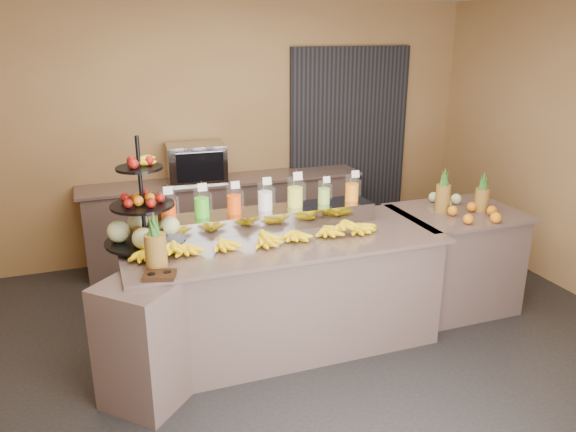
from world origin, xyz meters
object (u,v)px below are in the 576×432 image
fruit_stand (149,219)px  condiment_caddy (160,275)px  right_fruit_pile (467,206)px  banana_heap (260,236)px  pitcher_tray (265,219)px  oven_warmer (196,163)px

fruit_stand → condiment_caddy: fruit_stand is taller
right_fruit_pile → condiment_caddy: bearing=-171.4°
banana_heap → pitcher_tray: bearing=65.7°
banana_heap → fruit_stand: bearing=163.1°
condiment_caddy → banana_heap: bearing=24.1°
banana_heap → fruit_stand: size_ratio=2.28×
pitcher_tray → banana_heap: (-0.16, -0.35, -0.01)m
condiment_caddy → right_fruit_pile: size_ratio=0.44×
condiment_caddy → right_fruit_pile: bearing=8.6°
condiment_caddy → oven_warmer: 2.49m
banana_heap → condiment_caddy: banana_heap is taller
banana_heap → right_fruit_pile: bearing=1.6°
fruit_stand → condiment_caddy: (-0.02, -0.60, -0.20)m
oven_warmer → banana_heap: bearing=-84.4°
pitcher_tray → oven_warmer: oven_warmer is taller
condiment_caddy → pitcher_tray: bearing=36.3°
fruit_stand → oven_warmer: 1.91m
right_fruit_pile → oven_warmer: 2.81m
pitcher_tray → fruit_stand: size_ratio=2.20×
banana_heap → oven_warmer: bearing=92.4°
pitcher_tray → condiment_caddy: (-0.96, -0.70, -0.06)m
pitcher_tray → banana_heap: banana_heap is taller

